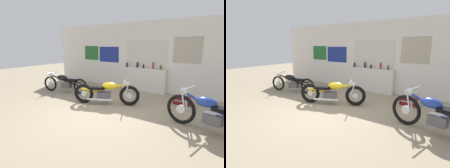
{
  "view_description": "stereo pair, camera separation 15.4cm",
  "coord_description": "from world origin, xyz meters",
  "views": [
    {
      "loc": [
        2.85,
        -3.43,
        1.87
      ],
      "look_at": [
        -0.07,
        0.9,
        0.7
      ],
      "focal_mm": 28.0,
      "sensor_mm": 36.0,
      "label": 1
    },
    {
      "loc": [
        2.97,
        -3.34,
        1.87
      ],
      "look_at": [
        -0.07,
        0.9,
        0.7
      ],
      "focal_mm": 28.0,
      "sensor_mm": 36.0,
      "label": 2
    }
  ],
  "objects": [
    {
      "name": "ground_plane",
      "position": [
        0.0,
        0.0,
        0.0
      ],
      "size": [
        24.0,
        24.0,
        0.0
      ],
      "primitive_type": "plane",
      "color": "gray"
    },
    {
      "name": "bottle_center",
      "position": [
        -0.02,
        3.09,
        1.03
      ],
      "size": [
        0.07,
        0.07,
        0.18
      ],
      "color": "black",
      "rests_on": "sill_counter"
    },
    {
      "name": "sill_counter",
      "position": [
        -0.03,
        3.13,
        0.48
      ],
      "size": [
        1.89,
        0.28,
        0.95
      ],
      "color": "silver",
      "rests_on": "ground_plane"
    },
    {
      "name": "motorcycle_blue",
      "position": [
        2.63,
        0.62,
        0.44
      ],
      "size": [
        1.98,
        0.76,
        0.92
      ],
      "color": "black",
      "rests_on": "ground_plane"
    },
    {
      "name": "bottle_left_center",
      "position": [
        -0.33,
        3.18,
        1.07
      ],
      "size": [
        0.08,
        0.08,
        0.27
      ],
      "color": "black",
      "rests_on": "sill_counter"
    },
    {
      "name": "motorcycle_black",
      "position": [
        -2.53,
        1.17,
        0.39
      ],
      "size": [
        1.99,
        0.74,
        0.78
      ],
      "color": "black",
      "rests_on": "ground_plane"
    },
    {
      "name": "bottle_leftmost",
      "position": [
        -0.8,
        3.11,
        1.05
      ],
      "size": [
        0.08,
        0.08,
        0.22
      ],
      "color": "black",
      "rests_on": "sill_counter"
    },
    {
      "name": "hard_case_darkred",
      "position": [
        1.72,
        2.23,
        0.14
      ],
      "size": [
        0.5,
        0.24,
        0.31
      ],
      "color": "maroon",
      "rests_on": "ground_plane"
    },
    {
      "name": "bottle_rightmost",
      "position": [
        0.68,
        3.11,
        1.04
      ],
      "size": [
        0.08,
        0.08,
        0.2
      ],
      "color": "#5B3814",
      "rests_on": "sill_counter"
    },
    {
      "name": "wall_back",
      "position": [
        -0.0,
        3.31,
        1.4
      ],
      "size": [
        10.0,
        0.07,
        2.8
      ],
      "color": "silver",
      "rests_on": "ground_plane"
    },
    {
      "name": "bottle_right_center",
      "position": [
        0.35,
        3.17,
        1.09
      ],
      "size": [
        0.06,
        0.06,
        0.31
      ],
      "color": "maroon",
      "rests_on": "sill_counter"
    },
    {
      "name": "motorcycle_yellow",
      "position": [
        -0.32,
        0.92,
        0.39
      ],
      "size": [
        1.99,
        1.03,
        0.79
      ],
      "color": "black",
      "rests_on": "ground_plane"
    }
  ]
}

